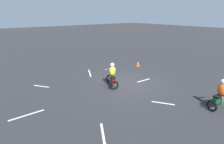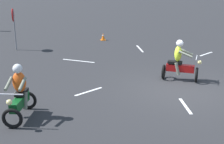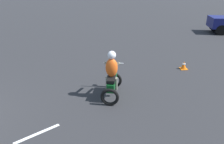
# 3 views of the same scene
# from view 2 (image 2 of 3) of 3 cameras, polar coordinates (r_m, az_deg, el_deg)

# --- Properties ---
(ground_plane) EXTENTS (120.00, 120.00, 0.00)m
(ground_plane) POSITION_cam_2_polar(r_m,az_deg,el_deg) (11.85, 12.50, -3.21)
(ground_plane) COLOR #28282B
(motorcycle_rider_foreground) EXTENTS (1.16, 1.52, 1.66)m
(motorcycle_rider_foreground) POSITION_cam_2_polar(r_m,az_deg,el_deg) (12.66, 12.26, 1.61)
(motorcycle_rider_foreground) COLOR black
(motorcycle_rider_foreground) RESTS_ON ground
(motorcycle_rider_background) EXTENTS (1.56, 0.91, 1.66)m
(motorcycle_rider_background) POSITION_cam_2_polar(r_m,az_deg,el_deg) (9.56, -16.57, -4.05)
(motorcycle_rider_background) COLOR black
(motorcycle_rider_background) RESTS_ON ground
(stop_sign) EXTENTS (0.70, 0.08, 2.30)m
(stop_sign) POSITION_cam_2_polar(r_m,az_deg,el_deg) (18.07, -17.55, 8.91)
(stop_sign) COLOR slate
(stop_sign) RESTS_ON ground
(traffic_cone_near_left) EXTENTS (0.32, 0.32, 0.46)m
(traffic_cone_near_left) POSITION_cam_2_polar(r_m,az_deg,el_deg) (20.13, -1.64, 6.46)
(traffic_cone_near_left) COLOR orange
(traffic_cone_near_left) RESTS_ON ground
(lane_stripe_e) EXTENTS (1.66, 0.13, 0.01)m
(lane_stripe_e) POSITION_cam_2_polar(r_m,az_deg,el_deg) (17.93, 5.12, 4.27)
(lane_stripe_e) COLOR silver
(lane_stripe_e) RESTS_ON ground
(lane_stripe_ne) EXTENTS (0.93, 1.55, 0.01)m
(lane_stripe_ne) POSITION_cam_2_polar(r_m,az_deg,el_deg) (15.45, -6.16, 2.05)
(lane_stripe_ne) COLOR silver
(lane_stripe_ne) RESTS_ON ground
(lane_stripe_nw) EXTENTS (0.78, 1.08, 0.01)m
(lane_stripe_nw) POSITION_cam_2_polar(r_m,az_deg,el_deg) (11.45, -4.30, -3.57)
(lane_stripe_nw) COLOR silver
(lane_stripe_nw) RESTS_ON ground
(lane_stripe_w) EXTENTS (1.26, 0.20, 0.01)m
(lane_stripe_w) POSITION_cam_2_polar(r_m,az_deg,el_deg) (10.49, 13.28, -6.06)
(lane_stripe_w) COLOR silver
(lane_stripe_w) RESTS_ON ground
(lane_stripe_se) EXTENTS (0.79, 1.05, 0.01)m
(lane_stripe_se) POSITION_cam_2_polar(r_m,az_deg,el_deg) (17.42, 16.83, 3.18)
(lane_stripe_se) COLOR silver
(lane_stripe_se) RESTS_ON ground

